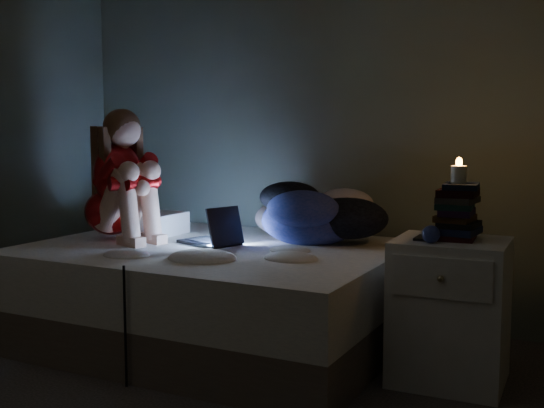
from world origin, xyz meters
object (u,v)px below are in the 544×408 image
Objects in this scene: candle at (459,169)px; bed at (214,294)px; phone at (424,238)px; nightstand at (450,311)px; laptop at (209,224)px; woman at (112,174)px.

bed is at bearing -179.45° from candle.
nightstand is at bearing 19.39° from phone.
phone reaches higher than nightstand.
nightstand is 0.36m from phone.
bed is 1.24m from phone.
bed is 0.39m from laptop.
laptop is 2.31× the size of phone.
woman is 1.13× the size of nightstand.
phone is at bearing -163.22° from nightstand.
woman reaches higher than laptop.
bed is at bearing 177.16° from nightstand.
laptop reaches higher than bed.
woman is at bearing -179.62° from phone.
candle is (1.31, 0.01, 0.72)m from bed.
bed is 2.92× the size of nightstand.
woman is 1.97m from candle.
laptop is at bearing 175.58° from nightstand.
laptop is at bearing 25.55° from woman.
woman reaches higher than bed.
laptop is 1.38m from nightstand.
bed is 6.06× the size of laptop.
candle is 0.57× the size of phone.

